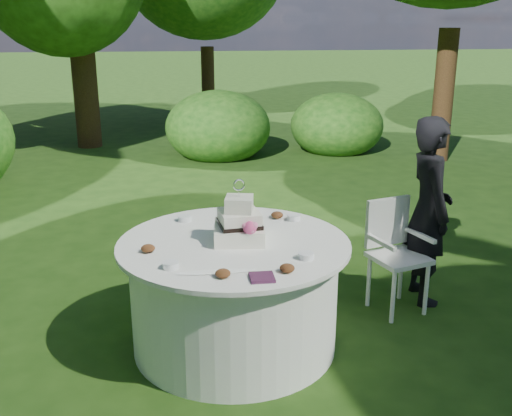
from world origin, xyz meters
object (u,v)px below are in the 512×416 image
at_px(napkins, 262,277).
at_px(cake, 240,225).
at_px(guest, 429,211).
at_px(table, 234,294).
at_px(chair, 394,246).

relative_size(napkins, cake, 0.32).
xyz_separation_m(guest, cake, (-1.55, -0.52, 0.14)).
distance_m(napkins, table, 0.74).
relative_size(guest, cake, 3.47).
height_order(napkins, guest, guest).
distance_m(guest, chair, 0.40).
bearing_deg(napkins, guest, 37.74).
xyz_separation_m(guest, table, (-1.59, -0.54, -0.36)).
distance_m(guest, cake, 1.64).
xyz_separation_m(napkins, guest, (1.49, 1.15, -0.03)).
bearing_deg(cake, table, -157.45).
height_order(cake, chair, cake).
distance_m(napkins, cake, 0.65).
relative_size(guest, table, 0.96).
xyz_separation_m(napkins, cake, (-0.06, 0.63, 0.10)).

